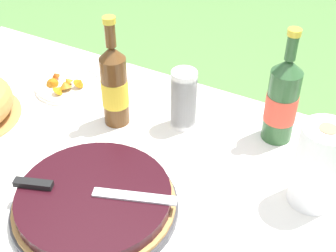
{
  "coord_description": "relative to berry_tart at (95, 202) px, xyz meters",
  "views": [
    {
      "loc": [
        0.57,
        -0.69,
        1.49
      ],
      "look_at": [
        0.1,
        0.16,
        0.73
      ],
      "focal_mm": 50.0,
      "sensor_mm": 36.0,
      "label": 1
    }
  ],
  "objects": [
    {
      "name": "snack_plate_left",
      "position": [
        -0.38,
        0.38,
        -0.02
      ],
      "size": [
        0.21,
        0.21,
        0.05
      ],
      "color": "white",
      "rests_on": "tablecloth"
    },
    {
      "name": "cider_bottle_amber",
      "position": [
        -0.15,
        0.31,
        0.09
      ],
      "size": [
        0.07,
        0.07,
        0.32
      ],
      "color": "brown",
      "rests_on": "tablecloth"
    },
    {
      "name": "serving_knife",
      "position": [
        -0.03,
        -0.01,
        0.04
      ],
      "size": [
        0.36,
        0.15,
        0.01
      ],
      "rotation": [
        0.0,
        0.0,
        0.35
      ],
      "color": "silver",
      "rests_on": "berry_tart"
    },
    {
      "name": "berry_tart",
      "position": [
        0.0,
        0.0,
        0.0
      ],
      "size": [
        0.38,
        0.38,
        0.06
      ],
      "color": "#38383D",
      "rests_on": "tablecloth"
    },
    {
      "name": "tablecloth",
      "position": [
        -0.07,
        0.13,
        -0.04
      ],
      "size": [
        1.62,
        0.94,
        0.1
      ],
      "color": "white",
      "rests_on": "garden_table"
    },
    {
      "name": "garden_table",
      "position": [
        -0.07,
        0.13,
        -0.09
      ],
      "size": [
        1.61,
        0.93,
        0.67
      ],
      "color": "brown",
      "rests_on": "ground_plane"
    },
    {
      "name": "paper_towel_roll",
      "position": [
        0.43,
        0.27,
        0.08
      ],
      "size": [
        0.11,
        0.11,
        0.21
      ],
      "color": "white",
      "rests_on": "tablecloth"
    },
    {
      "name": "cider_bottle_green",
      "position": [
        0.28,
        0.46,
        0.09
      ],
      "size": [
        0.08,
        0.08,
        0.33
      ],
      "color": "#2D562D",
      "rests_on": "tablecloth"
    },
    {
      "name": "cup_stack",
      "position": [
        0.03,
        0.39,
        0.06
      ],
      "size": [
        0.07,
        0.07,
        0.18
      ],
      "color": "white",
      "rests_on": "tablecloth"
    }
  ]
}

